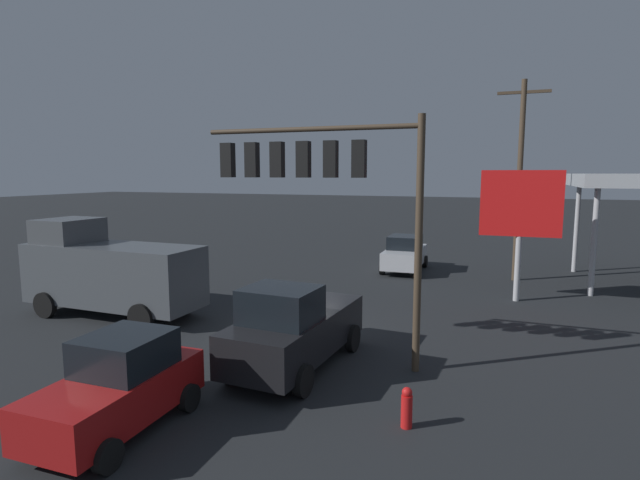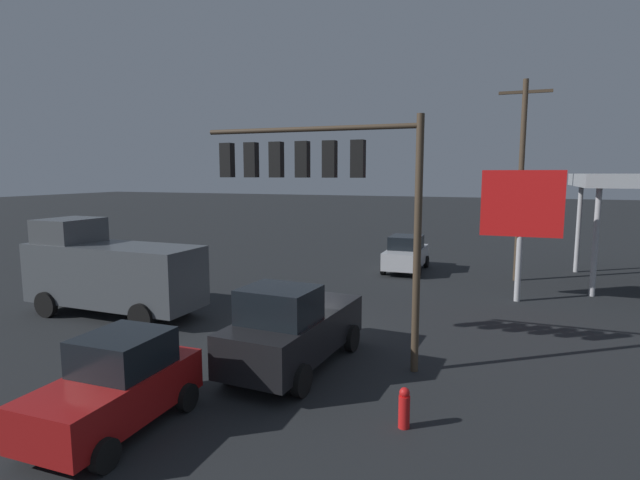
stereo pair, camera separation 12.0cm
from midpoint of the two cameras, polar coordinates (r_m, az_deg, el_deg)
The scene contains 9 objects.
ground_plane at distance 17.06m, azimuth -2.21°, elevation -10.46°, with size 200.00×200.00×0.00m, color black.
traffic_signal_assembly at distance 13.88m, azimuth 0.17°, elevation 7.40°, with size 6.27×0.43×6.80m.
utility_pole at distance 26.23m, azimuth 22.11°, elevation 6.75°, with size 2.40×0.26×9.72m.
price_sign at distance 21.97m, azimuth 22.19°, elevation 3.43°, with size 3.17×0.27×5.42m.
pickup_parked at distance 13.80m, azimuth -2.87°, elevation -10.04°, with size 2.53×5.32×2.40m.
sedan_far at distance 27.56m, azimuth 9.92°, elevation -1.55°, with size 2.10×4.42×1.93m.
delivery_truck at distance 20.18m, azimuth -22.69°, elevation -3.24°, with size 6.85×2.67×3.58m.
hatchback_crossing at distance 11.52m, azimuth -21.91°, elevation -15.13°, with size 1.98×3.81×1.97m.
fire_hydrant at distance 11.13m, azimuth 9.92°, elevation -18.37°, with size 0.24×0.24×0.88m.
Camera 2 is at (-6.38, 14.91, 5.30)m, focal length 28.00 mm.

